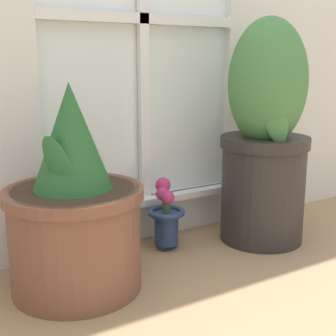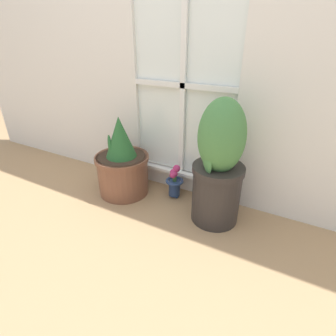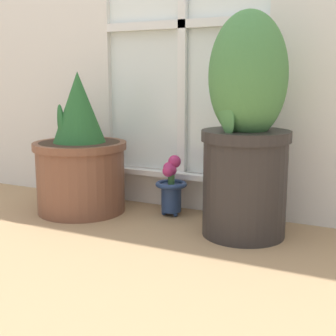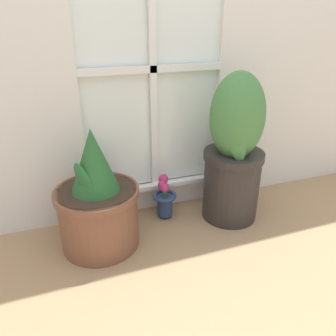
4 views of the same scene
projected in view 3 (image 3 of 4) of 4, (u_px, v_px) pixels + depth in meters
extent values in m
plane|color=tan|center=(115.00, 245.00, 1.65)|extent=(10.00, 10.00, 0.00)
cube|color=silver|center=(183.00, 189.00, 2.14)|extent=(0.76, 0.05, 0.17)
cube|color=white|center=(185.00, 25.00, 2.01)|extent=(0.76, 0.02, 1.28)
cube|color=white|center=(183.00, 24.00, 1.99)|extent=(0.04, 0.02, 1.28)
cube|color=white|center=(183.00, 24.00, 1.99)|extent=(0.76, 0.02, 0.04)
cube|color=white|center=(179.00, 175.00, 2.08)|extent=(0.82, 0.06, 0.02)
cylinder|color=brown|center=(81.00, 177.00, 2.05)|extent=(0.38, 0.38, 0.31)
cylinder|color=brown|center=(80.00, 146.00, 2.02)|extent=(0.40, 0.40, 0.03)
cylinder|color=#38281E|center=(80.00, 143.00, 2.02)|extent=(0.35, 0.35, 0.01)
cone|color=#28602D|center=(78.00, 107.00, 1.99)|extent=(0.22, 0.22, 0.30)
ellipsoid|color=#28602D|center=(61.00, 125.00, 1.98)|extent=(0.12, 0.12, 0.20)
cylinder|color=#2D2826|center=(245.00, 184.00, 1.73)|extent=(0.31, 0.31, 0.39)
cylinder|color=#2D2826|center=(246.00, 136.00, 1.69)|extent=(0.33, 0.33, 0.04)
cylinder|color=#38281E|center=(246.00, 132.00, 1.69)|extent=(0.28, 0.28, 0.01)
ellipsoid|color=#477F42|center=(248.00, 76.00, 1.65)|extent=(0.28, 0.28, 0.46)
ellipsoid|color=#477F42|center=(224.00, 102.00, 1.61)|extent=(0.15, 0.11, 0.26)
sphere|color=navy|center=(174.00, 211.00, 2.04)|extent=(0.02, 0.02, 0.02)
sphere|color=navy|center=(164.00, 213.00, 2.01)|extent=(0.02, 0.02, 0.02)
sphere|color=navy|center=(175.00, 215.00, 1.99)|extent=(0.02, 0.02, 0.02)
cylinder|color=navy|center=(171.00, 198.00, 2.00)|extent=(0.09, 0.09, 0.12)
torus|color=navy|center=(171.00, 184.00, 1.99)|extent=(0.14, 0.14, 0.02)
cylinder|color=#386633|center=(171.00, 177.00, 1.98)|extent=(0.03, 0.03, 0.07)
sphere|color=#B22D66|center=(171.00, 170.00, 1.98)|extent=(0.05, 0.05, 0.05)
sphere|color=#B22D66|center=(174.00, 162.00, 1.99)|extent=(0.06, 0.06, 0.06)
sphere|color=#B22D66|center=(168.00, 168.00, 1.99)|extent=(0.05, 0.05, 0.05)
sphere|color=#B22D66|center=(168.00, 171.00, 1.96)|extent=(0.05, 0.05, 0.05)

